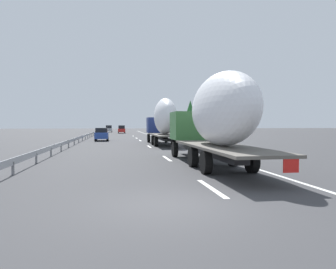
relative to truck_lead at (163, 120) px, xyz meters
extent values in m
plane|color=#38383A|center=(14.83, 3.60, -2.73)|extent=(260.00, 260.00, 0.00)
cube|color=white|center=(-23.17, 1.80, -2.73)|extent=(3.20, 0.20, 0.01)
cube|color=white|center=(-13.46, 1.80, -2.73)|extent=(3.20, 0.20, 0.01)
cube|color=white|center=(-2.32, 1.80, -2.73)|extent=(3.20, 0.20, 0.01)
cube|color=white|center=(9.67, 1.80, -2.73)|extent=(3.20, 0.20, 0.01)
cube|color=white|center=(17.64, 1.80, -2.73)|extent=(3.20, 0.20, 0.01)
cube|color=white|center=(27.37, 1.80, -2.73)|extent=(3.20, 0.20, 0.01)
cube|color=white|center=(19.83, -1.90, -2.73)|extent=(110.00, 0.20, 0.01)
cube|color=navy|center=(5.06, 0.00, -0.58)|extent=(2.40, 2.50, 1.90)
cube|color=black|center=(6.16, 0.00, -0.08)|extent=(0.08, 2.12, 0.80)
cube|color=#262628|center=(2.05, 0.00, -2.06)|extent=(11.11, 0.70, 0.24)
cube|color=#59544C|center=(-0.97, 0.00, -1.59)|extent=(9.67, 2.50, 0.12)
ellipsoid|color=white|center=(-1.12, 0.00, 0.36)|extent=(6.59, 2.20, 3.78)
cube|color=red|center=(-5.78, -0.69, -1.83)|extent=(0.04, 0.56, 0.56)
cylinder|color=black|center=(5.06, 1.10, -2.21)|extent=(1.04, 0.30, 1.04)
cylinder|color=black|center=(5.06, -1.10, -2.21)|extent=(1.04, 0.30, 1.04)
cylinder|color=black|center=(0.23, 1.10, -2.21)|extent=(1.04, 0.35, 1.04)
cylinder|color=black|center=(0.23, -1.10, -2.21)|extent=(1.04, 0.35, 1.04)
cylinder|color=black|center=(-2.17, 1.10, -2.21)|extent=(1.04, 0.35, 1.04)
cylinder|color=black|center=(-2.17, -1.10, -2.21)|extent=(1.04, 0.35, 1.04)
cube|color=#387038|center=(-12.55, 0.00, -0.58)|extent=(2.40, 2.50, 1.90)
cube|color=black|center=(-11.45, 0.00, -0.08)|extent=(0.08, 2.12, 0.80)
cube|color=#262628|center=(-15.73, 0.00, -2.06)|extent=(11.73, 0.70, 0.24)
cube|color=#59544C|center=(-18.92, 0.00, -1.59)|extent=(10.35, 2.50, 0.12)
ellipsoid|color=white|center=(-18.94, 0.00, 0.25)|extent=(7.85, 2.20, 3.56)
cube|color=red|center=(-24.06, -0.69, -1.83)|extent=(0.04, 0.56, 0.56)
cylinder|color=black|center=(-12.55, 1.10, -2.21)|extent=(1.04, 0.30, 1.04)
cylinder|color=black|center=(-12.55, -1.10, -2.21)|extent=(1.04, 0.30, 1.04)
cylinder|color=black|center=(-17.72, 1.10, -2.21)|extent=(1.04, 0.35, 1.04)
cylinder|color=black|center=(-17.72, -1.10, -2.21)|extent=(1.04, 0.35, 1.04)
cylinder|color=black|center=(-20.12, 1.10, -2.21)|extent=(1.04, 0.35, 1.04)
cylinder|color=black|center=(-20.12, -1.10, -2.21)|extent=(1.04, 0.35, 1.04)
cube|color=#ADB2B7|center=(58.25, 7.18, -1.99)|extent=(4.11, 1.84, 0.84)
cube|color=black|center=(57.94, 7.18, -1.15)|extent=(2.26, 1.62, 0.83)
cylinder|color=black|center=(59.53, 8.00, -2.41)|extent=(0.64, 0.22, 0.64)
cylinder|color=black|center=(59.53, 6.36, -2.41)|extent=(0.64, 0.22, 0.64)
cylinder|color=black|center=(56.98, 8.00, -2.41)|extent=(0.64, 0.22, 0.64)
cylinder|color=black|center=(56.98, 6.36, -2.41)|extent=(0.64, 0.22, 0.64)
cube|color=#28479E|center=(10.03, 7.04, -1.99)|extent=(4.01, 1.76, 0.84)
cube|color=black|center=(9.73, 7.04, -1.27)|extent=(2.21, 1.55, 0.61)
cylinder|color=black|center=(11.27, 7.82, -2.41)|extent=(0.64, 0.22, 0.64)
cylinder|color=black|center=(11.27, 6.26, -2.41)|extent=(0.64, 0.22, 0.64)
cylinder|color=black|center=(8.78, 7.82, -2.41)|extent=(0.64, 0.22, 0.64)
cylinder|color=black|center=(8.78, 6.26, -2.41)|extent=(0.64, 0.22, 0.64)
cube|color=red|center=(46.67, 3.75, -1.99)|extent=(4.65, 1.78, 0.84)
cube|color=black|center=(46.33, 3.75, -1.15)|extent=(2.56, 1.56, 0.84)
cylinder|color=black|center=(48.12, 4.54, -2.41)|extent=(0.64, 0.22, 0.64)
cylinder|color=black|center=(48.12, 2.96, -2.41)|extent=(0.64, 0.22, 0.64)
cylinder|color=black|center=(45.23, 4.54, -2.41)|extent=(0.64, 0.22, 0.64)
cylinder|color=black|center=(45.23, 2.96, -2.41)|extent=(0.64, 0.22, 0.64)
cylinder|color=gray|center=(19.99, -3.10, -1.39)|extent=(0.10, 0.10, 2.69)
cube|color=#2D569E|center=(19.99, -3.10, 0.31)|extent=(0.06, 0.90, 0.70)
cylinder|color=#472D19|center=(4.45, -6.57, -2.03)|extent=(0.29, 0.29, 1.40)
cone|color=#194C1E|center=(4.45, -6.57, 1.54)|extent=(2.87, 2.87, 5.74)
cylinder|color=#472D19|center=(44.22, -7.34, -2.07)|extent=(0.36, 0.36, 1.31)
cone|color=#1E5B23|center=(44.22, -7.34, 1.55)|extent=(3.19, 3.19, 5.94)
cylinder|color=#472D19|center=(28.46, -9.84, -2.04)|extent=(0.37, 0.37, 1.37)
cone|color=#286B2D|center=(28.46, -9.84, 1.55)|extent=(3.58, 3.58, 5.80)
cylinder|color=#472D19|center=(63.01, -7.86, -1.78)|extent=(0.36, 0.36, 1.91)
cone|color=#286B2D|center=(63.01, -7.86, 1.16)|extent=(3.94, 3.94, 3.96)
cube|color=#9EA0A5|center=(17.83, 9.60, -2.13)|extent=(94.00, 0.06, 0.32)
cube|color=slate|center=(-18.95, 9.60, -2.43)|extent=(0.10, 0.10, 0.60)
cube|color=slate|center=(-14.86, 9.60, -2.43)|extent=(0.10, 0.10, 0.60)
cube|color=slate|center=(-10.78, 9.60, -2.43)|extent=(0.10, 0.10, 0.60)
cube|color=slate|center=(-6.69, 9.60, -2.43)|extent=(0.10, 0.10, 0.60)
cube|color=slate|center=(-2.60, 9.60, -2.43)|extent=(0.10, 0.10, 0.60)
cube|color=slate|center=(1.48, 9.60, -2.43)|extent=(0.10, 0.10, 0.60)
cube|color=slate|center=(5.57, 9.60, -2.43)|extent=(0.10, 0.10, 0.60)
cube|color=slate|center=(9.66, 9.60, -2.43)|extent=(0.10, 0.10, 0.60)
cube|color=slate|center=(13.74, 9.60, -2.43)|extent=(0.10, 0.10, 0.60)
cube|color=slate|center=(17.83, 9.60, -2.43)|extent=(0.10, 0.10, 0.60)
cube|color=slate|center=(21.92, 9.60, -2.43)|extent=(0.10, 0.10, 0.60)
cube|color=slate|center=(26.01, 9.60, -2.43)|extent=(0.10, 0.10, 0.60)
cube|color=slate|center=(30.09, 9.60, -2.43)|extent=(0.10, 0.10, 0.60)
cube|color=slate|center=(34.18, 9.60, -2.43)|extent=(0.10, 0.10, 0.60)
cube|color=slate|center=(38.27, 9.60, -2.43)|extent=(0.10, 0.10, 0.60)
cube|color=slate|center=(42.35, 9.60, -2.43)|extent=(0.10, 0.10, 0.60)
cube|color=slate|center=(46.44, 9.60, -2.43)|extent=(0.10, 0.10, 0.60)
cube|color=slate|center=(50.53, 9.60, -2.43)|extent=(0.10, 0.10, 0.60)
cube|color=slate|center=(54.61, 9.60, -2.43)|extent=(0.10, 0.10, 0.60)
cube|color=slate|center=(58.70, 9.60, -2.43)|extent=(0.10, 0.10, 0.60)
cube|color=slate|center=(62.79, 9.60, -2.43)|extent=(0.10, 0.10, 0.60)
camera|label=1|loc=(-33.64, 5.07, -0.49)|focal=33.40mm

